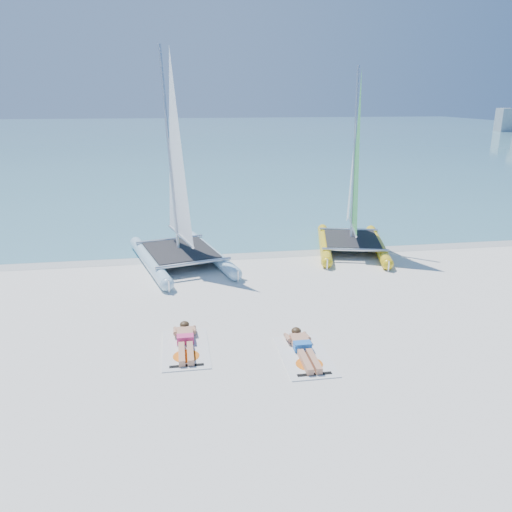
{
  "coord_description": "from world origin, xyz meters",
  "views": [
    {
      "loc": [
        -2.68,
        -11.0,
        5.23
      ],
      "look_at": [
        -0.73,
        1.2,
        1.27
      ],
      "focal_mm": 35.0,
      "sensor_mm": 36.0,
      "label": 1
    }
  ],
  "objects": [
    {
      "name": "ground",
      "position": [
        0.0,
        0.0,
        0.0
      ],
      "size": [
        140.0,
        140.0,
        0.0
      ],
      "primitive_type": "plane",
      "color": "silver",
      "rests_on": "ground"
    },
    {
      "name": "sea",
      "position": [
        0.0,
        63.0,
        0.01
      ],
      "size": [
        140.0,
        115.0,
        0.01
      ],
      "primitive_type": "cube",
      "color": "#69A0AF",
      "rests_on": "ground"
    },
    {
      "name": "wet_sand_strip",
      "position": [
        0.0,
        5.5,
        0.0
      ],
      "size": [
        140.0,
        1.4,
        0.01
      ],
      "primitive_type": "cube",
      "color": "beige",
      "rests_on": "ground"
    },
    {
      "name": "catamaran_blue",
      "position": [
        -2.69,
        4.88,
        2.1
      ],
      "size": [
        3.68,
        5.61,
        7.03
      ],
      "rotation": [
        0.0,
        0.0,
        0.26
      ],
      "color": "#BCE3F8",
      "rests_on": "ground"
    },
    {
      "name": "catamaran_yellow",
      "position": [
        3.49,
        5.79,
        2.04
      ],
      "size": [
        3.37,
        5.22,
        6.48
      ],
      "rotation": [
        0.0,
        0.0,
        -0.25
      ],
      "color": "yellow",
      "rests_on": "ground"
    },
    {
      "name": "towel_a",
      "position": [
        -2.66,
        -1.19,
        0.01
      ],
      "size": [
        1.0,
        1.85,
        0.02
      ],
      "primitive_type": "cube",
      "color": "silver",
      "rests_on": "ground"
    },
    {
      "name": "sunbather_a",
      "position": [
        -2.66,
        -1.0,
        0.12
      ],
      "size": [
        0.37,
        1.73,
        0.26
      ],
      "color": "tan",
      "rests_on": "towel_a"
    },
    {
      "name": "towel_b",
      "position": [
        -0.18,
        -1.92,
        0.01
      ],
      "size": [
        1.0,
        1.85,
        0.02
      ],
      "primitive_type": "cube",
      "color": "silver",
      "rests_on": "ground"
    },
    {
      "name": "sunbather_b",
      "position": [
        -0.18,
        -1.72,
        0.12
      ],
      "size": [
        0.37,
        1.73,
        0.26
      ],
      "color": "tan",
      "rests_on": "towel_b"
    }
  ]
}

